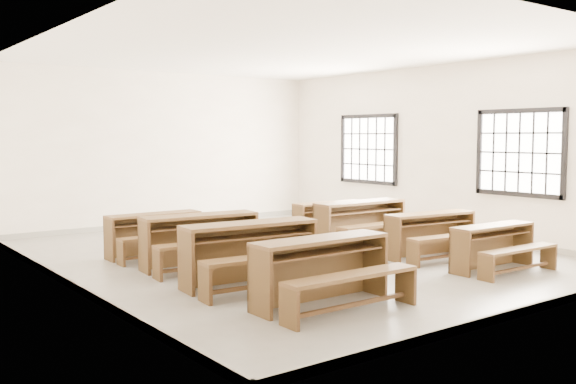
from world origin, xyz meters
TOP-DOWN VIEW (x-y plane):
  - room at (0.09, 0.00)m, footprint 8.50×8.50m
  - desk_set_0 at (-1.50, -2.67)m, footprint 1.68×0.88m
  - desk_set_1 at (-1.61, -1.39)m, footprint 1.84×1.07m
  - desk_set_2 at (-1.57, -0.03)m, footprint 1.77×1.04m
  - desk_set_3 at (-1.72, 1.16)m, footprint 1.50×0.79m
  - desk_set_4 at (1.63, -2.66)m, footprint 1.43×0.77m
  - desk_set_5 at (1.67, -1.50)m, footprint 1.62×0.97m
  - desk_set_6 at (1.46, -0.15)m, footprint 1.73×0.92m
  - desk_set_7 at (1.74, 1.00)m, footprint 1.48×0.82m

SIDE VIEW (x-z plane):
  - desk_set_4 at x=1.63m, z-range 0.05..0.69m
  - desk_set_7 at x=1.74m, z-range 0.05..0.70m
  - desk_set_3 at x=-1.72m, z-range 0.06..0.73m
  - desk_set_5 at x=1.67m, z-range 0.06..0.75m
  - desk_set_0 at x=-1.50m, z-range 0.06..0.82m
  - desk_set_2 at x=-1.57m, z-range 0.06..0.82m
  - desk_set_6 at x=1.46m, z-range 0.06..0.84m
  - desk_set_1 at x=-1.61m, z-range 0.07..0.86m
  - room at x=0.09m, z-range 0.54..3.74m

